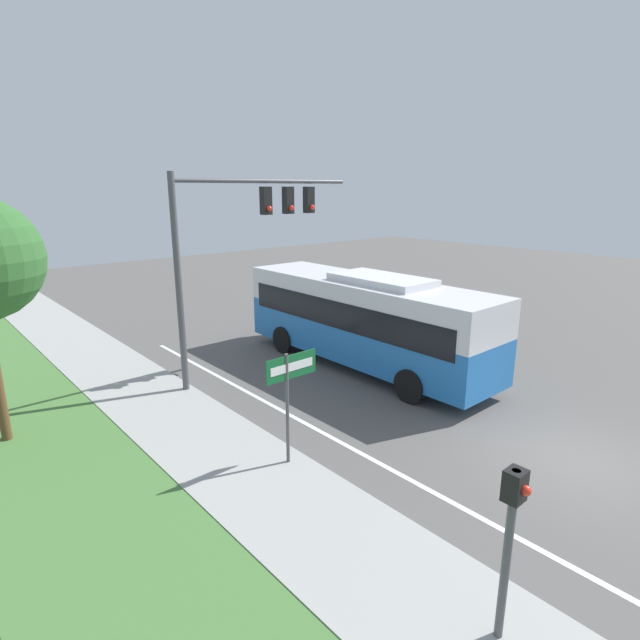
% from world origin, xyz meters
% --- Properties ---
extents(ground_plane, '(80.00, 80.00, 0.00)m').
position_xyz_m(ground_plane, '(0.00, 0.00, 0.00)').
color(ground_plane, '#565451').
extents(sidewalk, '(2.80, 80.00, 0.12)m').
position_xyz_m(sidewalk, '(-6.20, 0.00, 0.06)').
color(sidewalk, '#9E9E99').
rests_on(sidewalk, ground_plane).
extents(lane_divider_near, '(0.14, 30.00, 0.01)m').
position_xyz_m(lane_divider_near, '(-3.60, 0.00, 0.00)').
color(lane_divider_near, silver).
rests_on(lane_divider_near, ground_plane).
extents(bus, '(2.75, 10.08, 3.39)m').
position_xyz_m(bus, '(0.89, 7.84, 1.87)').
color(bus, '#236BB7').
rests_on(bus, ground_plane).
extents(signal_gantry, '(6.78, 0.41, 6.71)m').
position_xyz_m(signal_gantry, '(-2.74, 9.84, 4.95)').
color(signal_gantry, '#4C4C51').
rests_on(signal_gantry, ground_plane).
extents(pedestrian_signal, '(0.28, 0.34, 2.74)m').
position_xyz_m(pedestrian_signal, '(-5.88, -1.35, 1.89)').
color(pedestrian_signal, '#4C4C51').
rests_on(pedestrian_signal, ground_plane).
extents(street_sign, '(1.37, 0.08, 2.75)m').
position_xyz_m(street_sign, '(-5.20, 4.29, 1.98)').
color(street_sign, '#4C4C51').
rests_on(street_sign, ground_plane).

